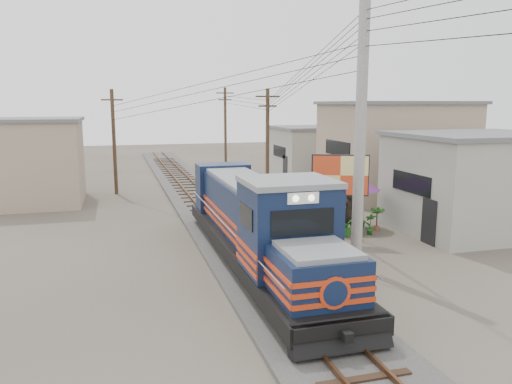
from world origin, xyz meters
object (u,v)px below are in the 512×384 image
object	(u,v)px
locomotive	(258,224)
billboard	(340,177)
market_umbrella	(358,185)
vendor	(348,212)

from	to	relation	value
locomotive	billboard	bearing A→B (deg)	28.90
billboard	market_umbrella	bearing A→B (deg)	67.58
billboard	market_umbrella	distance (m)	2.85
market_umbrella	vendor	world-z (taller)	market_umbrella
billboard	market_umbrella	size ratio (longest dim) A/B	1.44
locomotive	vendor	xyz separation A→B (m)	(5.62, 3.85, -0.69)
vendor	market_umbrella	bearing A→B (deg)	-157.70
locomotive	market_umbrella	distance (m)	7.80
vendor	locomotive	bearing A→B (deg)	19.56
billboard	vendor	xyz separation A→B (m)	(1.16, 1.39, -1.93)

